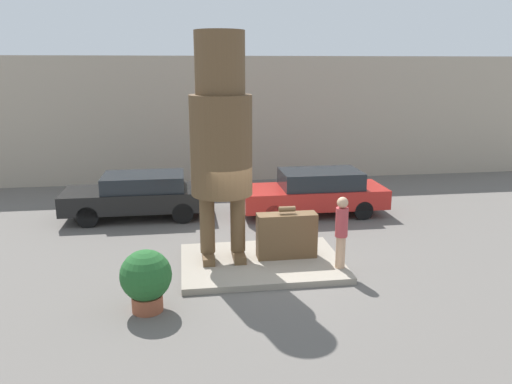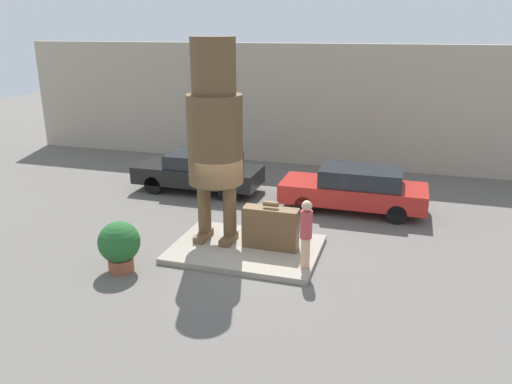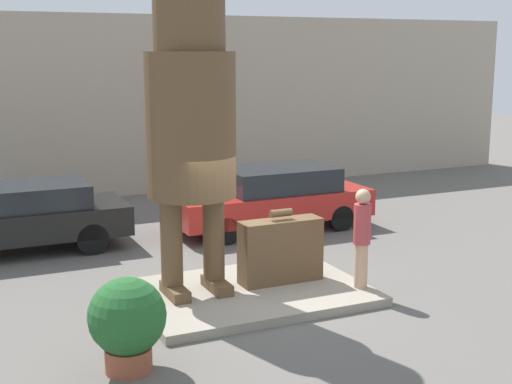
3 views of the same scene
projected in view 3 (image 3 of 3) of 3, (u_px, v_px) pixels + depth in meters
ground_plane at (250, 297)px, 12.32m from camera, size 60.00×60.00×0.00m
pedestal at (250, 293)px, 12.30m from camera, size 3.94×2.83×0.15m
building_backdrop at (111, 106)px, 20.50m from camera, size 28.00×0.60×5.20m
statue_figure at (190, 104)px, 11.53m from camera, size 1.47×1.47×5.44m
giant_suitcase at (281, 250)px, 12.56m from camera, size 1.49×0.45×1.32m
tourist at (362, 234)px, 12.18m from camera, size 0.30×0.30×1.74m
parked_car_black at (17, 216)px, 14.90m from camera, size 4.65×1.83×1.44m
parked_car_red at (273, 197)px, 16.83m from camera, size 4.71×1.80×1.48m
planter_pot at (127, 321)px, 9.35m from camera, size 1.04×1.04×1.29m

